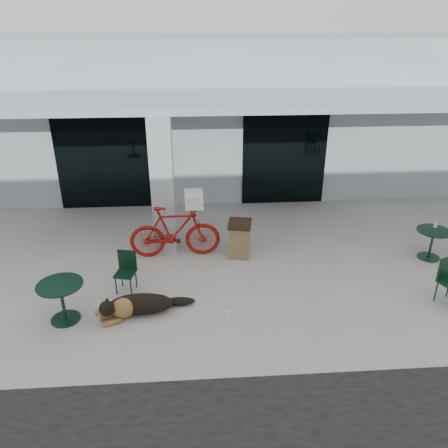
{
  "coord_description": "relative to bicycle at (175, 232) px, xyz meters",
  "views": [
    {
      "loc": [
        -0.77,
        -6.99,
        4.92
      ],
      "look_at": [
        -0.18,
        1.4,
        1.0
      ],
      "focal_mm": 35.0,
      "sensor_mm": 36.0,
      "label": 1
    }
  ],
  "objects": [
    {
      "name": "cafe_table_far",
      "position": [
        5.77,
        -0.51,
        -0.26
      ],
      "size": [
        0.98,
        0.98,
        0.7
      ],
      "primitive_type": null,
      "rotation": [
        0.0,
        0.0,
        0.43
      ],
      "color": "#123422",
      "rests_on": "ground"
    },
    {
      "name": "storefront_glass_left",
      "position": [
        -1.94,
        3.08,
        0.74
      ],
      "size": [
        2.8,
        0.06,
        2.7
      ],
      "primitive_type": "cube",
      "color": "black",
      "rests_on": "ground"
    },
    {
      "name": "cafe_table_near",
      "position": [
        -1.93,
        -2.25,
        -0.23
      ],
      "size": [
        1.03,
        1.03,
        0.76
      ],
      "primitive_type": null,
      "rotation": [
        0.0,
        0.0,
        0.33
      ],
      "color": "#123422",
      "rests_on": "ground"
    },
    {
      "name": "overhang",
      "position": [
        1.26,
        1.7,
        2.6
      ],
      "size": [
        22.0,
        2.8,
        0.18
      ],
      "primitive_type": "cube",
      "color": "#B2C0C9",
      "rests_on": "column"
    },
    {
      "name": "storefront_glass_right",
      "position": [
        3.06,
        3.08,
        0.74
      ],
      "size": [
        2.4,
        0.06,
        2.7
      ],
      "primitive_type": "cube",
      "color": "black",
      "rests_on": "ground"
    },
    {
      "name": "bicycle",
      "position": [
        0.0,
        0.0,
        0.0
      ],
      "size": [
        2.05,
        0.63,
        1.23
      ],
      "primitive_type": "imported",
      "rotation": [
        0.0,
        0.0,
        1.6
      ],
      "color": "maroon",
      "rests_on": "ground"
    },
    {
      "name": "cup_near_dog",
      "position": [
        1.04,
        -2.37,
        -0.56
      ],
      "size": [
        0.11,
        0.11,
        0.11
      ],
      "primitive_type": "cylinder",
      "rotation": [
        0.0,
        0.0,
        -0.3
      ],
      "color": "white",
      "rests_on": "ground"
    },
    {
      "name": "cafe_chair_near",
      "position": [
        -0.94,
        -1.39,
        -0.2
      ],
      "size": [
        0.46,
        0.49,
        0.83
      ],
      "primitive_type": null,
      "rotation": [
        0.0,
        0.0,
        -0.23
      ],
      "color": "#123422",
      "rests_on": "ground"
    },
    {
      "name": "trash_receptacle",
      "position": [
        1.46,
        -0.1,
        -0.18
      ],
      "size": [
        0.59,
        0.59,
        0.86
      ],
      "primitive_type": null,
      "rotation": [
        0.0,
        0.0,
        -0.18
      ],
      "color": "olive",
      "rests_on": "ground"
    },
    {
      "name": "dog",
      "position": [
        -0.56,
        -2.15,
        -0.39
      ],
      "size": [
        1.42,
        0.95,
        0.45
      ],
      "primitive_type": null,
      "rotation": [
        0.0,
        0.0,
        0.41
      ],
      "color": "black",
      "rests_on": "ground"
    },
    {
      "name": "column",
      "position": [
        -0.24,
        0.4,
        0.95
      ],
      "size": [
        0.5,
        0.5,
        3.12
      ],
      "primitive_type": "cube",
      "color": "#B2C0C9",
      "rests_on": "ground"
    },
    {
      "name": "laundry_basket",
      "position": [
        0.45,
        0.01,
        0.77
      ],
      "size": [
        0.41,
        0.55,
        0.32
      ],
      "primitive_type": "cube",
      "rotation": [
        0.0,
        0.0,
        1.6
      ],
      "color": "white",
      "rests_on": "bicycle"
    },
    {
      "name": "building",
      "position": [
        1.26,
        6.6,
        1.64
      ],
      "size": [
        22.0,
        7.0,
        4.5
      ],
      "primitive_type": "cube",
      "color": "#B2C0C9",
      "rests_on": "ground"
    },
    {
      "name": "ground",
      "position": [
        1.26,
        -1.9,
        -0.61
      ],
      "size": [
        80.0,
        80.0,
        0.0
      ],
      "primitive_type": "plane",
      "color": "#B2AFA8",
      "rests_on": "ground"
    },
    {
      "name": "cup_on_table",
      "position": [
        5.87,
        -0.35,
        0.14
      ],
      "size": [
        0.11,
        0.11,
        0.11
      ],
      "primitive_type": "cylinder",
      "rotation": [
        0.0,
        0.0,
        0.43
      ],
      "color": "white",
      "rests_on": "cafe_table_far"
    }
  ]
}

